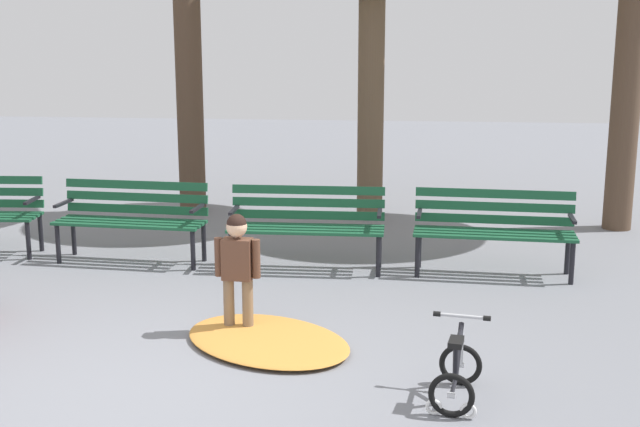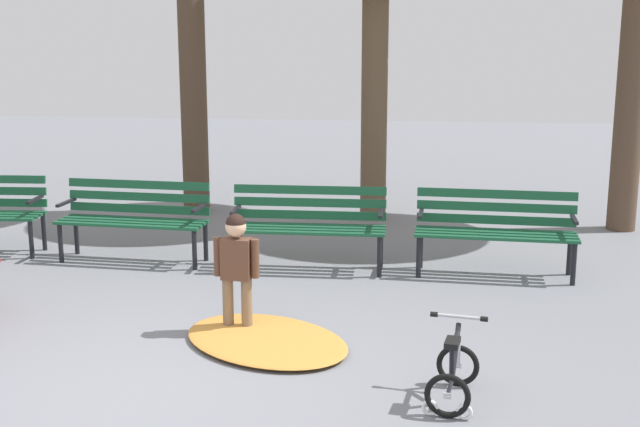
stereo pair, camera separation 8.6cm
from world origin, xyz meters
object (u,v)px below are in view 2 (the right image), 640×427
at_px(park_bench_left, 135,214).
at_px(child_standing, 237,264).
at_px(park_bench_right, 308,220).
at_px(park_bench_far_right, 496,225).
at_px(kids_bicycle, 453,373).

xyz_separation_m(park_bench_left, child_standing, (1.57, -2.06, 0.07)).
xyz_separation_m(park_bench_right, park_bench_far_right, (1.91, -0.00, 0.00)).
bearing_deg(park_bench_left, park_bench_right, -2.80).
bearing_deg(kids_bicycle, park_bench_left, 135.93).
bearing_deg(park_bench_far_right, park_bench_right, 179.96).
height_order(park_bench_far_right, child_standing, child_standing).
xyz_separation_m(child_standing, kids_bicycle, (1.71, -1.12, -0.38)).
distance_m(park_bench_left, park_bench_far_right, 3.80).
relative_size(park_bench_left, child_standing, 1.63).
bearing_deg(park_bench_left, kids_bicycle, -44.07).
distance_m(park_bench_far_right, kids_bicycle, 3.14).
height_order(child_standing, kids_bicycle, child_standing).
bearing_deg(kids_bicycle, park_bench_far_right, 80.40).
distance_m(park_bench_right, kids_bicycle, 3.39).
bearing_deg(child_standing, park_bench_left, 127.37).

